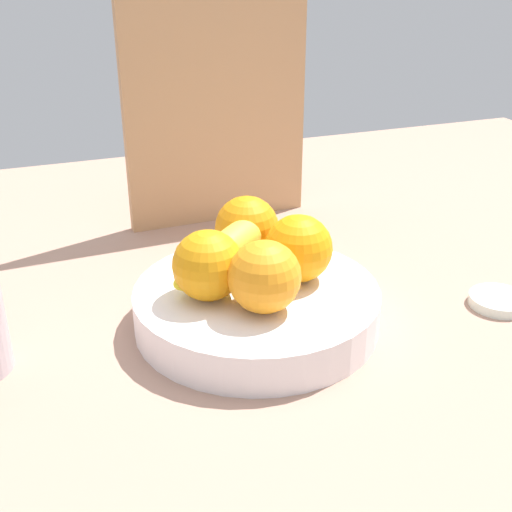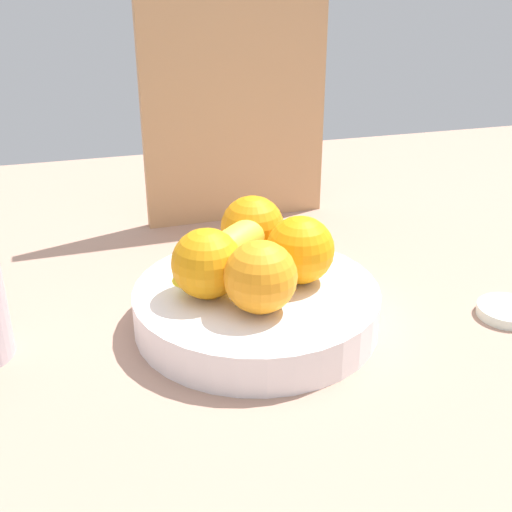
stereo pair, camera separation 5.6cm
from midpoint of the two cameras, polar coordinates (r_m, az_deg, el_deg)
ground_plane at (r=79.01cm, az=2.78°, el=-6.65°), size 180.00×140.00×3.00cm
fruit_bowl at (r=76.93cm, az=2.09°, el=-4.28°), size 27.95×27.95×4.64cm
orange_front_left at (r=69.71cm, az=2.69°, el=-1.84°), size 7.81×7.81×7.81cm
orange_front_right at (r=76.00cm, az=5.90°, el=0.49°), size 7.81×7.81×7.81cm
orange_center at (r=81.51cm, az=1.67°, el=2.42°), size 7.81×7.81×7.81cm
orange_back_left at (r=72.89cm, az=-2.09°, el=-0.54°), size 7.81×7.81×7.81cm
banana_bunch at (r=77.44cm, az=0.48°, el=0.47°), size 17.32×14.31×6.20cm
cutting_board at (r=101.78cm, az=-0.20°, el=12.78°), size 28.05×2.77×36.00cm
jar_lid at (r=85.55cm, az=22.42°, el=-4.41°), size 7.13×7.13×1.24cm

